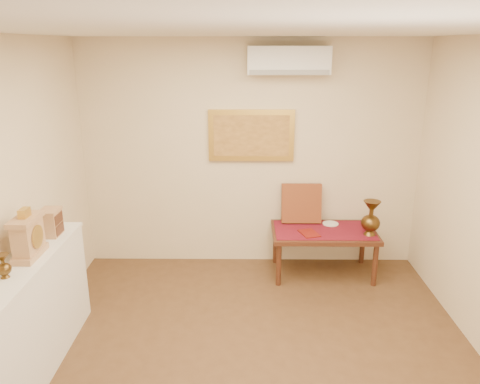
{
  "coord_description": "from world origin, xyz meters",
  "views": [
    {
      "loc": [
        -0.08,
        -3.18,
        2.61
      ],
      "look_at": [
        -0.12,
        1.15,
        1.25
      ],
      "focal_mm": 35.0,
      "sensor_mm": 36.0,
      "label": 1
    }
  ],
  "objects_px": {
    "brass_urn_tall": "(371,214)",
    "display_ledge": "(23,326)",
    "wooden_chest": "(51,222)",
    "mantel_clock": "(28,236)",
    "low_table": "(324,236)"
  },
  "relations": [
    {
      "from": "mantel_clock",
      "to": "wooden_chest",
      "type": "height_order",
      "value": "mantel_clock"
    },
    {
      "from": "brass_urn_tall",
      "to": "display_ledge",
      "type": "xyz_separation_m",
      "value": [
        -3.17,
        -1.75,
        -0.31
      ]
    },
    {
      "from": "brass_urn_tall",
      "to": "wooden_chest",
      "type": "xyz_separation_m",
      "value": [
        -3.14,
        -1.06,
        0.3
      ]
    },
    {
      "from": "brass_urn_tall",
      "to": "display_ledge",
      "type": "bearing_deg",
      "value": -151.13
    },
    {
      "from": "low_table",
      "to": "display_ledge",
      "type": "bearing_deg",
      "value": -144.9
    },
    {
      "from": "wooden_chest",
      "to": "low_table",
      "type": "distance_m",
      "value": 2.97
    },
    {
      "from": "brass_urn_tall",
      "to": "display_ledge",
      "type": "height_order",
      "value": "brass_urn_tall"
    },
    {
      "from": "mantel_clock",
      "to": "low_table",
      "type": "bearing_deg",
      "value": 31.69
    },
    {
      "from": "wooden_chest",
      "to": "low_table",
      "type": "xyz_separation_m",
      "value": [
        2.65,
        1.19,
        -0.62
      ]
    },
    {
      "from": "brass_urn_tall",
      "to": "wooden_chest",
      "type": "height_order",
      "value": "wooden_chest"
    },
    {
      "from": "mantel_clock",
      "to": "display_ledge",
      "type": "bearing_deg",
      "value": -95.76
    },
    {
      "from": "display_ledge",
      "to": "wooden_chest",
      "type": "xyz_separation_m",
      "value": [
        0.02,
        0.69,
        0.61
      ]
    },
    {
      "from": "brass_urn_tall",
      "to": "low_table",
      "type": "xyz_separation_m",
      "value": [
        -0.49,
        0.13,
        -0.31
      ]
    },
    {
      "from": "wooden_chest",
      "to": "display_ledge",
      "type": "bearing_deg",
      "value": -91.91
    },
    {
      "from": "display_ledge",
      "to": "mantel_clock",
      "type": "relative_size",
      "value": 4.93
    }
  ]
}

